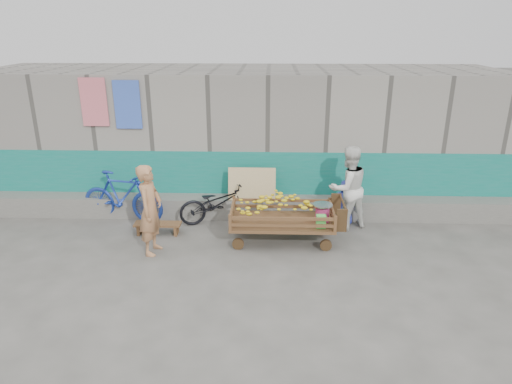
{
  "coord_description": "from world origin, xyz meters",
  "views": [
    {
      "loc": [
        0.69,
        -6.85,
        3.97
      ],
      "look_at": [
        0.42,
        1.2,
        1.0
      ],
      "focal_mm": 32.0,
      "sensor_mm": 36.0,
      "label": 1
    }
  ],
  "objects_px": {
    "bench": "(158,226)",
    "bicycle_blue": "(122,196)",
    "banana_cart": "(280,212)",
    "child": "(345,202)",
    "bicycle_dark": "(218,203)",
    "woman": "(348,188)",
    "vendor_man": "(150,210)"
  },
  "relations": [
    {
      "from": "banana_cart",
      "to": "bicycle_blue",
      "type": "bearing_deg",
      "value": 164.9
    },
    {
      "from": "bench",
      "to": "child",
      "type": "height_order",
      "value": "child"
    },
    {
      "from": "woman",
      "to": "bench",
      "type": "bearing_deg",
      "value": -16.81
    },
    {
      "from": "child",
      "to": "bicycle_dark",
      "type": "bearing_deg",
      "value": 14.25
    },
    {
      "from": "bench",
      "to": "woman",
      "type": "xyz_separation_m",
      "value": [
        3.82,
        0.46,
        0.69
      ]
    },
    {
      "from": "bicycle_dark",
      "to": "bicycle_blue",
      "type": "height_order",
      "value": "bicycle_blue"
    },
    {
      "from": "vendor_man",
      "to": "bicycle_blue",
      "type": "height_order",
      "value": "vendor_man"
    },
    {
      "from": "child",
      "to": "bicycle_blue",
      "type": "relative_size",
      "value": 0.53
    },
    {
      "from": "child",
      "to": "bicycle_blue",
      "type": "bearing_deg",
      "value": 14.3
    },
    {
      "from": "woman",
      "to": "bicycle_dark",
      "type": "bearing_deg",
      "value": -27.48
    },
    {
      "from": "banana_cart",
      "to": "bicycle_blue",
      "type": "relative_size",
      "value": 1.17
    },
    {
      "from": "vendor_man",
      "to": "woman",
      "type": "relative_size",
      "value": 0.97
    },
    {
      "from": "woman",
      "to": "bicycle_dark",
      "type": "relative_size",
      "value": 1.06
    },
    {
      "from": "bench",
      "to": "bicycle_dark",
      "type": "bearing_deg",
      "value": 29.12
    },
    {
      "from": "bench",
      "to": "vendor_man",
      "type": "xyz_separation_m",
      "value": [
        0.1,
        -0.77,
        0.67
      ]
    },
    {
      "from": "woman",
      "to": "child",
      "type": "relative_size",
      "value": 1.79
    },
    {
      "from": "vendor_man",
      "to": "child",
      "type": "distance_m",
      "value": 3.98
    },
    {
      "from": "bench",
      "to": "bicycle_blue",
      "type": "relative_size",
      "value": 0.51
    },
    {
      "from": "bicycle_dark",
      "to": "bicycle_blue",
      "type": "relative_size",
      "value": 0.89
    },
    {
      "from": "bicycle_dark",
      "to": "woman",
      "type": "bearing_deg",
      "value": -113.42
    },
    {
      "from": "bench",
      "to": "bicycle_blue",
      "type": "xyz_separation_m",
      "value": [
        -0.88,
        0.64,
        0.38
      ]
    },
    {
      "from": "bicycle_blue",
      "to": "child",
      "type": "bearing_deg",
      "value": -78.09
    },
    {
      "from": "vendor_man",
      "to": "bicycle_dark",
      "type": "relative_size",
      "value": 1.03
    },
    {
      "from": "banana_cart",
      "to": "bench",
      "type": "height_order",
      "value": "banana_cart"
    },
    {
      "from": "vendor_man",
      "to": "woman",
      "type": "bearing_deg",
      "value": -63.78
    },
    {
      "from": "bench",
      "to": "child",
      "type": "distance_m",
      "value": 3.87
    },
    {
      "from": "banana_cart",
      "to": "child",
      "type": "distance_m",
      "value": 1.64
    },
    {
      "from": "vendor_man",
      "to": "bicycle_dark",
      "type": "height_order",
      "value": "vendor_man"
    },
    {
      "from": "child",
      "to": "bicycle_dark",
      "type": "height_order",
      "value": "child"
    },
    {
      "from": "banana_cart",
      "to": "bicycle_blue",
      "type": "height_order",
      "value": "bicycle_blue"
    },
    {
      "from": "banana_cart",
      "to": "bicycle_dark",
      "type": "distance_m",
      "value": 1.59
    },
    {
      "from": "bicycle_dark",
      "to": "bench",
      "type": "bearing_deg",
      "value": 99.51
    }
  ]
}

